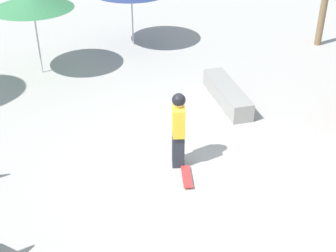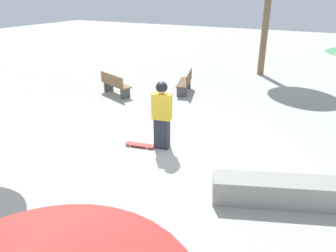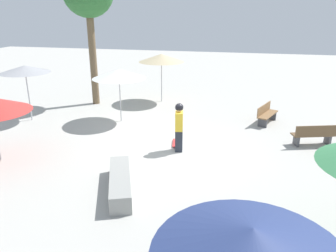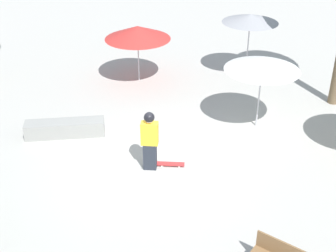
# 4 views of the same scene
# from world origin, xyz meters

# --- Properties ---
(ground_plane) EXTENTS (60.00, 60.00, 0.00)m
(ground_plane) POSITION_xyz_m (0.00, 0.00, 0.00)
(ground_plane) COLOR #B2AFA8
(skater_main) EXTENTS (0.51, 0.34, 1.80)m
(skater_main) POSITION_xyz_m (0.01, 0.17, 0.97)
(skater_main) COLOR #282D38
(skater_main) RESTS_ON ground_plane
(skateboard) EXTENTS (0.82, 0.34, 0.07)m
(skateboard) POSITION_xyz_m (-0.54, -0.08, 0.06)
(skateboard) COLOR red
(skateboard) RESTS_ON ground_plane
(concrete_ledge) EXTENTS (2.54, 1.45, 0.51)m
(concrete_ledge) POSITION_xyz_m (3.17, -0.90, 0.25)
(concrete_ledge) COLOR gray
(concrete_ledge) RESTS_ON ground_plane
(shade_umbrella_grey) EXTENTS (2.21, 2.21, 2.56)m
(shade_umbrella_grey) POSITION_xyz_m (-1.91, -7.25, 2.40)
(shade_umbrella_grey) COLOR #B7B7BC
(shade_umbrella_grey) RESTS_ON ground_plane
(shade_umbrella_red) EXTENTS (2.56, 2.56, 2.25)m
(shade_umbrella_red) POSITION_xyz_m (2.20, -5.67, 2.00)
(shade_umbrella_red) COLOR #B7B7BC
(shade_umbrella_red) RESTS_ON ground_plane
(shade_umbrella_white) EXTENTS (2.40, 2.40, 2.42)m
(shade_umbrella_white) POSITION_xyz_m (-2.72, -3.10, 2.21)
(shade_umbrella_white) COLOR #B7B7BC
(shade_umbrella_white) RESTS_ON ground_plane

